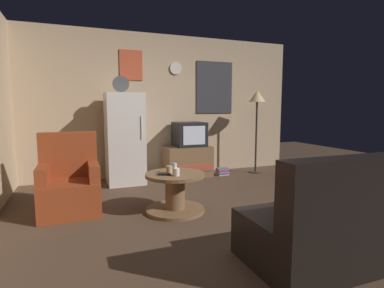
{
  "coord_description": "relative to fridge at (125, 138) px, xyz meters",
  "views": [
    {
      "loc": [
        -1.6,
        -3.11,
        1.27
      ],
      "look_at": [
        -0.05,
        0.9,
        0.75
      ],
      "focal_mm": 28.53,
      "sensor_mm": 36.0,
      "label": 1
    }
  ],
  "objects": [
    {
      "name": "couch",
      "position": [
        1.33,
        -3.3,
        -0.44
      ],
      "size": [
        1.7,
        0.8,
        0.92
      ],
      "color": "black",
      "rests_on": "ground_plane"
    },
    {
      "name": "wall_with_art",
      "position": [
        0.84,
        0.46,
        0.54
      ],
      "size": [
        5.2,
        0.12,
        2.59
      ],
      "color": "tan",
      "rests_on": "ground_plane"
    },
    {
      "name": "fridge",
      "position": [
        0.0,
        0.0,
        0.0
      ],
      "size": [
        0.6,
        0.62,
        1.77
      ],
      "color": "silver",
      "rests_on": "ground_plane"
    },
    {
      "name": "book_stack",
      "position": [
        1.8,
        -0.05,
        -0.69
      ],
      "size": [
        0.22,
        0.18,
        0.13
      ],
      "color": "#89BAB3",
      "rests_on": "ground_plane"
    },
    {
      "name": "standing_lamp",
      "position": [
        2.5,
        -0.07,
        0.6
      ],
      "size": [
        0.32,
        0.32,
        1.59
      ],
      "color": "#332D28",
      "rests_on": "ground_plane"
    },
    {
      "name": "crt_tv",
      "position": [
        1.19,
        0.11,
        0.02
      ],
      "size": [
        0.54,
        0.51,
        0.44
      ],
      "color": "black",
      "rests_on": "tv_stand"
    },
    {
      "name": "remote_control",
      "position": [
        0.19,
        -1.72,
        -0.27
      ],
      "size": [
        0.15,
        0.11,
        0.02
      ],
      "primitive_type": "cube",
      "rotation": [
        0.0,
        0.0,
        -0.46
      ],
      "color": "black",
      "rests_on": "coffee_table"
    },
    {
      "name": "ground_plane",
      "position": [
        0.83,
        -1.99,
        -0.75
      ],
      "size": [
        12.0,
        12.0,
        0.0
      ],
      "primitive_type": "plane",
      "color": "#4C3828"
    },
    {
      "name": "mug_ceramic_white",
      "position": [
        0.31,
        -1.79,
        -0.23
      ],
      "size": [
        0.08,
        0.08,
        0.09
      ],
      "primitive_type": "cylinder",
      "color": "silver",
      "rests_on": "coffee_table"
    },
    {
      "name": "armchair",
      "position": [
        -0.86,
        -1.2,
        -0.42
      ],
      "size": [
        0.68,
        0.68,
        0.96
      ],
      "color": "maroon",
      "rests_on": "ground_plane"
    },
    {
      "name": "tv_stand",
      "position": [
        1.15,
        0.11,
        -0.48
      ],
      "size": [
        0.84,
        0.53,
        0.56
      ],
      "color": "brown",
      "rests_on": "ground_plane"
    },
    {
      "name": "mug_ceramic_tan",
      "position": [
        0.28,
        -1.62,
        -0.23
      ],
      "size": [
        0.08,
        0.08,
        0.09
      ],
      "primitive_type": "cylinder",
      "color": "tan",
      "rests_on": "coffee_table"
    },
    {
      "name": "wine_glass",
      "position": [
        0.3,
        -1.78,
        -0.2
      ],
      "size": [
        0.05,
        0.05,
        0.15
      ],
      "primitive_type": "cylinder",
      "color": "silver",
      "rests_on": "coffee_table"
    },
    {
      "name": "coffee_table",
      "position": [
        0.34,
        -1.65,
        -0.52
      ],
      "size": [
        0.72,
        0.72,
        0.48
      ],
      "color": "brown",
      "rests_on": "ground_plane"
    }
  ]
}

